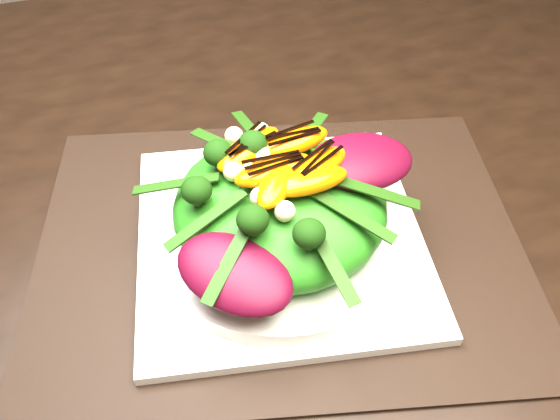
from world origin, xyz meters
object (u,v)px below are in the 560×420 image
object	(u,v)px
salad_bowl	(280,227)
orange_segment	(267,161)
lettuce_mound	(280,205)
dining_table	(327,151)
plate_base	(280,237)
placemat	(280,242)

from	to	relation	value
salad_bowl	orange_segment	world-z (taller)	orange_segment
lettuce_mound	dining_table	bearing A→B (deg)	52.80
dining_table	plate_base	size ratio (longest dim) A/B	5.97
plate_base	salad_bowl	size ratio (longest dim) A/B	1.08
salad_bowl	orange_segment	size ratio (longest dim) A/B	3.49
lettuce_mound	orange_segment	bearing A→B (deg)	111.69
dining_table	orange_segment	size ratio (longest dim) A/B	22.58
orange_segment	lettuce_mound	bearing A→B (deg)	-68.31
dining_table	plate_base	xyz separation A→B (m)	(-0.10, -0.13, 0.03)
lettuce_mound	orange_segment	size ratio (longest dim) A/B	2.75
lettuce_mound	orange_segment	world-z (taller)	orange_segment
placemat	salad_bowl	xyz separation A→B (m)	(0.00, 0.00, 0.02)
placemat	salad_bowl	size ratio (longest dim) A/B	1.88
plate_base	lettuce_mound	distance (m)	0.04
placemat	lettuce_mound	size ratio (longest dim) A/B	2.38
salad_bowl	placemat	bearing A→B (deg)	0.00
placemat	orange_segment	bearing A→B (deg)	111.69
placemat	plate_base	distance (m)	0.01
dining_table	placemat	size ratio (longest dim) A/B	3.45
placemat	plate_base	size ratio (longest dim) A/B	1.73
plate_base	orange_segment	size ratio (longest dim) A/B	3.79
dining_table	orange_segment	bearing A→B (deg)	-132.66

